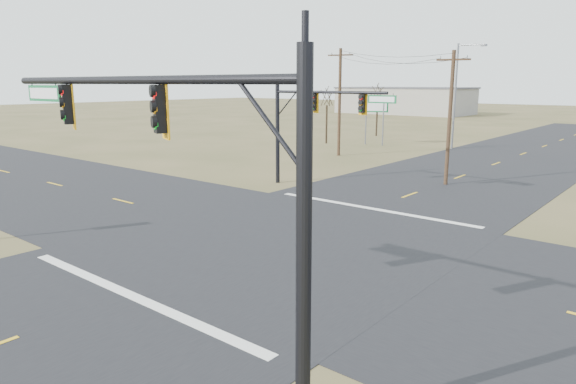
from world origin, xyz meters
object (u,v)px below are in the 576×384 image
at_px(utility_pole_near, 450,116).
at_px(bare_tree_b, 378,91).
at_px(mast_arm_far, 315,112).
at_px(utility_pole_far, 340,101).
at_px(bare_tree_a, 327,96).
at_px(streetlight_c, 458,91).
at_px(mast_arm_near, 172,145).
at_px(highway_sign, 375,110).

height_order(utility_pole_near, bare_tree_b, utility_pole_near).
relative_size(mast_arm_far, utility_pole_far, 0.91).
distance_m(bare_tree_a, bare_tree_b, 10.96).
bearing_deg(streetlight_c, utility_pole_far, -97.23).
height_order(utility_pole_near, bare_tree_a, utility_pole_near).
relative_size(mast_arm_near, bare_tree_a, 1.59).
relative_size(mast_arm_near, bare_tree_b, 1.50).
distance_m(utility_pole_near, bare_tree_b, 32.56).
height_order(utility_pole_near, utility_pole_far, utility_pole_far).
distance_m(utility_pole_far, bare_tree_b, 19.56).
relative_size(mast_arm_near, mast_arm_far, 1.20).
bearing_deg(mast_arm_far, bare_tree_b, 109.28).
distance_m(mast_arm_near, utility_pole_near, 26.05).
bearing_deg(utility_pole_far, bare_tree_b, 109.52).
bearing_deg(utility_pole_far, utility_pole_near, -28.29).
bearing_deg(mast_arm_near, mast_arm_far, 141.68).
xyz_separation_m(streetlight_c, bare_tree_a, (-13.24, -3.91, -0.64)).
bearing_deg(utility_pole_near, bare_tree_b, 127.92).
bearing_deg(bare_tree_a, mast_arm_near, -58.96).
distance_m(mast_arm_near, mast_arm_far, 21.73).
height_order(mast_arm_near, streetlight_c, streetlight_c).
bearing_deg(streetlight_c, mast_arm_far, -65.44).
bearing_deg(bare_tree_a, utility_pole_far, -48.20).
bearing_deg(streetlight_c, bare_tree_b, 174.48).
xyz_separation_m(utility_pole_near, utility_pole_far, (-13.47, 7.25, 0.49)).
relative_size(mast_arm_far, highway_sign, 1.65).
relative_size(utility_pole_near, bare_tree_a, 1.31).
bearing_deg(highway_sign, streetlight_c, -9.69).
xyz_separation_m(mast_arm_far, streetlight_c, (-0.79, 25.18, 1.04)).
xyz_separation_m(bare_tree_a, bare_tree_b, (0.15, 10.96, 0.37)).
bearing_deg(mast_arm_far, highway_sign, 107.28).
bearing_deg(highway_sign, utility_pole_near, -70.40).
relative_size(utility_pole_near, streetlight_c, 0.83).
bearing_deg(mast_arm_near, bare_tree_a, 144.48).
height_order(streetlight_c, bare_tree_a, streetlight_c).
height_order(mast_arm_near, highway_sign, mast_arm_near).
distance_m(highway_sign, bare_tree_a, 5.53).
distance_m(mast_arm_far, highway_sign, 25.01).
height_order(streetlight_c, bare_tree_b, streetlight_c).
xyz_separation_m(streetlight_c, bare_tree_b, (-13.10, 7.04, -0.27)).
height_order(utility_pole_near, streetlight_c, streetlight_c).
height_order(utility_pole_far, highway_sign, utility_pole_far).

